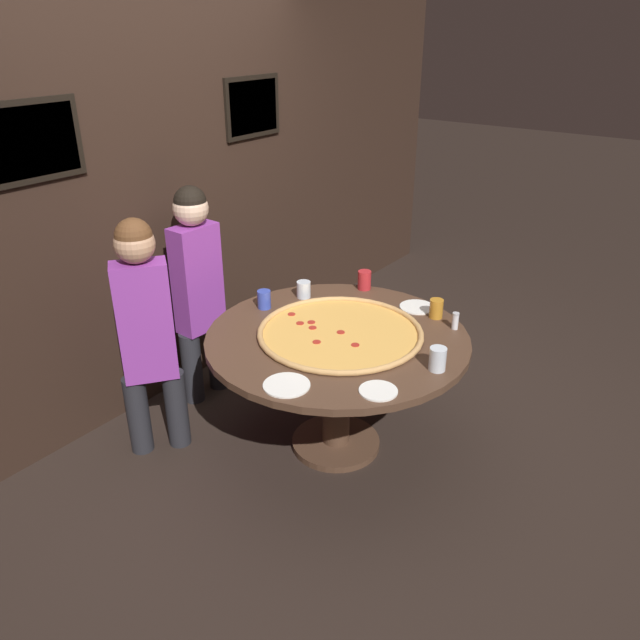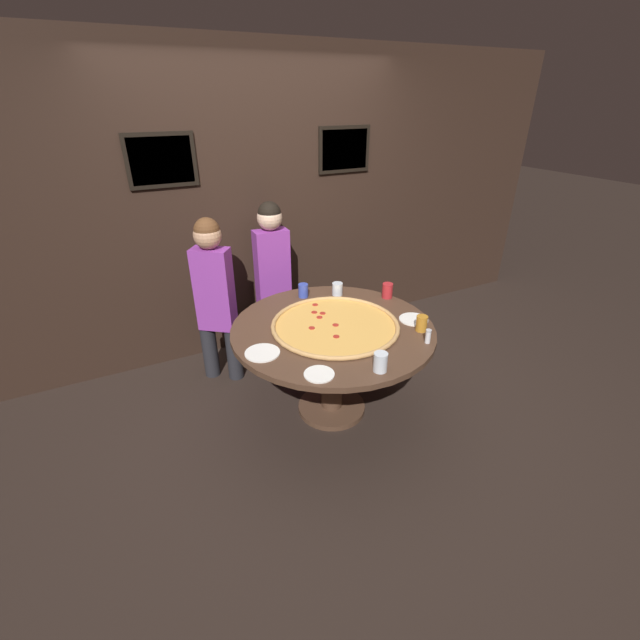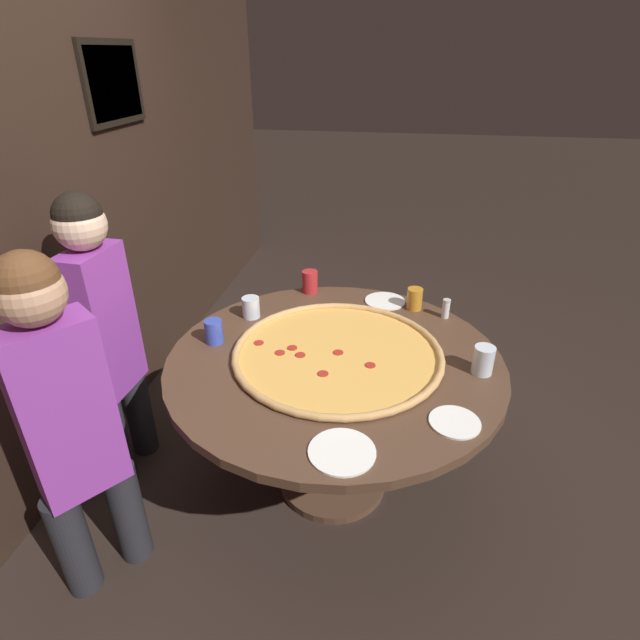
% 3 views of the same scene
% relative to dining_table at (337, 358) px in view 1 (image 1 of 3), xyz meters
% --- Properties ---
extents(ground_plane, '(24.00, 24.00, 0.00)m').
position_rel_dining_table_xyz_m(ground_plane, '(0.00, 0.00, -0.59)').
color(ground_plane, black).
extents(back_wall, '(6.40, 0.08, 2.60)m').
position_rel_dining_table_xyz_m(back_wall, '(0.00, 1.32, 0.71)').
color(back_wall, black).
rests_on(back_wall, ground_plane).
extents(dining_table, '(1.44, 1.44, 0.74)m').
position_rel_dining_table_xyz_m(dining_table, '(0.00, 0.00, 0.00)').
color(dining_table, '#4C3323').
rests_on(dining_table, ground_plane).
extents(giant_pizza, '(0.91, 0.91, 0.03)m').
position_rel_dining_table_xyz_m(giant_pizza, '(0.01, -0.01, 0.16)').
color(giant_pizza, '#E5A84C').
rests_on(giant_pizza, dining_table).
extents(drink_cup_by_shaker, '(0.08, 0.08, 0.11)m').
position_rel_dining_table_xyz_m(drink_cup_by_shaker, '(0.52, -0.33, 0.20)').
color(drink_cup_by_shaker, '#BC7A23').
rests_on(drink_cup_by_shaker, dining_table).
extents(drink_cup_centre_back, '(0.08, 0.08, 0.12)m').
position_rel_dining_table_xyz_m(drink_cup_centre_back, '(0.62, 0.23, 0.21)').
color(drink_cup_centre_back, '#B22328').
rests_on(drink_cup_centre_back, dining_table).
extents(drink_cup_far_left, '(0.08, 0.08, 0.11)m').
position_rel_dining_table_xyz_m(drink_cup_far_left, '(0.03, 0.55, 0.20)').
color(drink_cup_far_left, '#384CB7').
rests_on(drink_cup_far_left, dining_table).
extents(drink_cup_beside_pizza, '(0.09, 0.09, 0.10)m').
position_rel_dining_table_xyz_m(drink_cup_beside_pizza, '(0.29, 0.46, 0.20)').
color(drink_cup_beside_pizza, silver).
rests_on(drink_cup_beside_pizza, dining_table).
extents(drink_cup_far_right, '(0.08, 0.08, 0.12)m').
position_rel_dining_table_xyz_m(drink_cup_far_right, '(-0.01, -0.61, 0.21)').
color(drink_cup_far_right, silver).
rests_on(drink_cup_far_right, dining_table).
extents(white_plate_far_back, '(0.18, 0.18, 0.01)m').
position_rel_dining_table_xyz_m(white_plate_far_back, '(-0.35, -0.48, 0.15)').
color(white_plate_far_back, white).
rests_on(white_plate_far_back, dining_table).
extents(white_plate_beside_cup, '(0.22, 0.22, 0.01)m').
position_rel_dining_table_xyz_m(white_plate_beside_cup, '(-0.57, -0.11, 0.15)').
color(white_plate_beside_cup, white).
rests_on(white_plate_beside_cup, dining_table).
extents(white_plate_left_side, '(0.21, 0.21, 0.01)m').
position_rel_dining_table_xyz_m(white_plate_left_side, '(0.57, -0.18, 0.15)').
color(white_plate_left_side, white).
rests_on(white_plate_left_side, dining_table).
extents(condiment_shaker, '(0.04, 0.04, 0.10)m').
position_rel_dining_table_xyz_m(condiment_shaker, '(0.45, -0.48, 0.20)').
color(condiment_shaker, silver).
rests_on(condiment_shaker, dining_table).
extents(diner_side_left, '(0.35, 0.31, 1.40)m').
position_rel_dining_table_xyz_m(diner_side_left, '(-0.62, 0.83, 0.20)').
color(diner_side_left, '#232328').
rests_on(diner_side_left, ground_plane).
extents(diner_centre_back, '(0.36, 0.21, 1.42)m').
position_rel_dining_table_xyz_m(diner_centre_back, '(-0.05, 1.04, 0.21)').
color(diner_centre_back, '#232328').
rests_on(diner_centre_back, ground_plane).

